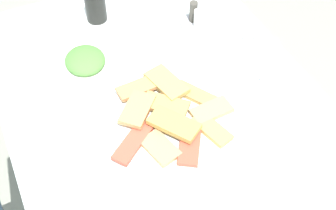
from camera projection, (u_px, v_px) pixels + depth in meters
dining_table at (167, 124)px, 1.31m from camera, size 1.21×0.85×0.70m
pide_platter at (170, 117)px, 1.22m from camera, size 0.34×0.36×0.04m
salad_plate_greens at (85, 62)px, 1.35m from camera, size 0.20×0.20×0.05m
soda_can at (95, 4)px, 1.46m from camera, size 0.07×0.07×0.12m
paper_napkin at (259, 58)px, 1.38m from camera, size 0.20×0.20×0.00m
fork at (264, 55)px, 1.39m from camera, size 0.19×0.07×0.00m
spoon at (254, 58)px, 1.38m from camera, size 0.19×0.07×0.00m
condiment_caddy at (195, 20)px, 1.46m from camera, size 0.11×0.11×0.08m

